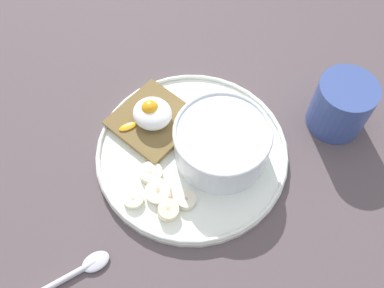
% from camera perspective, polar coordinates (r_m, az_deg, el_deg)
% --- Properties ---
extents(ground_plane, '(1.20, 1.20, 0.02)m').
position_cam_1_polar(ground_plane, '(0.62, -0.00, -1.85)').
color(ground_plane, '#514549').
rests_on(ground_plane, ground).
extents(plate, '(0.27, 0.27, 0.02)m').
position_cam_1_polar(plate, '(0.61, -0.00, -1.04)').
color(plate, white).
rests_on(plate, ground_plane).
extents(oatmeal_bowl, '(0.13, 0.13, 0.06)m').
position_cam_1_polar(oatmeal_bowl, '(0.58, 3.97, 0.22)').
color(oatmeal_bowl, white).
rests_on(oatmeal_bowl, plate).
extents(toast_slice, '(0.11, 0.11, 0.01)m').
position_cam_1_polar(toast_slice, '(0.63, -4.92, 3.38)').
color(toast_slice, brown).
rests_on(toast_slice, plate).
extents(poached_egg, '(0.06, 0.08, 0.04)m').
position_cam_1_polar(poached_egg, '(0.61, -5.21, 4.32)').
color(poached_egg, white).
rests_on(poached_egg, toast_slice).
extents(banana_slice_front, '(0.04, 0.04, 0.02)m').
position_cam_1_polar(banana_slice_front, '(0.57, -4.51, -6.35)').
color(banana_slice_front, '#F6E3BE').
rests_on(banana_slice_front, plate).
extents(banana_slice_left, '(0.03, 0.03, 0.01)m').
position_cam_1_polar(banana_slice_left, '(0.57, -7.79, -7.29)').
color(banana_slice_left, '#EFEBBE').
rests_on(banana_slice_left, plate).
extents(banana_slice_back, '(0.04, 0.04, 0.02)m').
position_cam_1_polar(banana_slice_back, '(0.56, -3.20, -8.81)').
color(banana_slice_back, beige).
rests_on(banana_slice_back, plate).
extents(banana_slice_right, '(0.03, 0.04, 0.01)m').
position_cam_1_polar(banana_slice_right, '(0.59, -5.51, -3.86)').
color(banana_slice_right, '#F6EDBD').
rests_on(banana_slice_right, plate).
extents(banana_slice_inner, '(0.03, 0.03, 0.01)m').
position_cam_1_polar(banana_slice_inner, '(0.57, -0.77, -7.50)').
color(banana_slice_inner, '#F1E7C9').
rests_on(banana_slice_inner, plate).
extents(coffee_mug, '(0.08, 0.08, 0.08)m').
position_cam_1_polar(coffee_mug, '(0.64, 19.29, 4.94)').
color(coffee_mug, '#394D92').
rests_on(coffee_mug, ground_plane).
extents(spoon, '(0.05, 0.11, 0.01)m').
position_cam_1_polar(spoon, '(0.57, -14.76, -16.00)').
color(spoon, silver).
rests_on(spoon, ground_plane).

